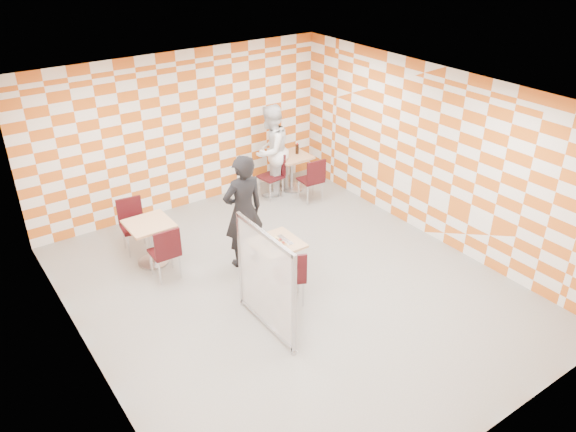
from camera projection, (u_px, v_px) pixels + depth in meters
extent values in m
plane|color=gray|center=(290.00, 288.00, 8.70)|extent=(7.00, 7.00, 0.00)
plane|color=white|center=(291.00, 99.00, 7.27)|extent=(7.00, 7.00, 0.00)
plane|color=white|center=(182.00, 132.00, 10.50)|extent=(6.00, 0.00, 6.00)
plane|color=white|center=(78.00, 270.00, 6.46)|extent=(0.00, 7.00, 7.00)
plane|color=white|center=(435.00, 156.00, 9.50)|extent=(0.00, 7.00, 7.00)
cube|color=#DCAB76|center=(277.00, 243.00, 8.46)|extent=(0.70, 0.70, 0.04)
cylinder|color=#A5A5AA|center=(277.00, 263.00, 8.63)|extent=(0.08, 0.08, 0.70)
cylinder|color=#A5A5AA|center=(277.00, 282.00, 8.80)|extent=(0.50, 0.50, 0.03)
cube|color=#DCAB76|center=(291.00, 156.00, 11.48)|extent=(0.70, 0.70, 0.04)
cylinder|color=#A5A5AA|center=(291.00, 172.00, 11.65)|extent=(0.08, 0.08, 0.70)
cylinder|color=#A5A5AA|center=(291.00, 188.00, 11.82)|extent=(0.50, 0.50, 0.03)
cube|color=#DCAB76|center=(149.00, 224.00, 8.99)|extent=(0.70, 0.70, 0.04)
cylinder|color=#A5A5AA|center=(151.00, 243.00, 9.16)|extent=(0.08, 0.08, 0.70)
cylinder|color=#A5A5AA|center=(154.00, 261.00, 9.33)|extent=(0.50, 0.50, 0.03)
cube|color=#380B0F|center=(290.00, 276.00, 8.20)|extent=(0.56, 0.56, 0.04)
cube|color=#380B0F|center=(292.00, 269.00, 7.90)|extent=(0.40, 0.21, 0.45)
cylinder|color=silver|center=(298.00, 281.00, 8.48)|extent=(0.03, 0.03, 0.43)
cylinder|color=silver|center=(276.00, 284.00, 8.43)|extent=(0.03, 0.03, 0.43)
cylinder|color=silver|center=(303.00, 294.00, 8.19)|extent=(0.03, 0.03, 0.43)
cylinder|color=silver|center=(280.00, 297.00, 8.13)|extent=(0.03, 0.03, 0.43)
cube|color=#380B0F|center=(311.00, 180.00, 11.13)|extent=(0.45, 0.45, 0.04)
cube|color=#380B0F|center=(316.00, 172.00, 10.86)|extent=(0.42, 0.07, 0.45)
cylinder|color=silver|center=(313.00, 186.00, 11.45)|extent=(0.03, 0.03, 0.43)
cylinder|color=silver|center=(299.00, 189.00, 11.30)|extent=(0.03, 0.03, 0.43)
cylinder|color=silver|center=(322.00, 192.00, 11.19)|extent=(0.03, 0.03, 0.43)
cylinder|color=silver|center=(308.00, 196.00, 11.04)|extent=(0.03, 0.03, 0.43)
cube|color=#380B0F|center=(271.00, 177.00, 11.26)|extent=(0.47, 0.47, 0.04)
cube|color=#380B0F|center=(278.00, 163.00, 11.26)|extent=(0.10, 0.42, 0.45)
cylinder|color=silver|center=(259.00, 187.00, 11.38)|extent=(0.03, 0.03, 0.43)
cylinder|color=silver|center=(270.00, 193.00, 11.16)|extent=(0.03, 0.03, 0.43)
cylinder|color=silver|center=(272.00, 182.00, 11.58)|extent=(0.03, 0.03, 0.43)
cylinder|color=silver|center=(283.00, 188.00, 11.36)|extent=(0.03, 0.03, 0.43)
cube|color=#380B0F|center=(164.00, 252.00, 8.76)|extent=(0.43, 0.43, 0.04)
cube|color=#380B0F|center=(168.00, 244.00, 8.50)|extent=(0.42, 0.05, 0.45)
cylinder|color=silver|center=(172.00, 257.00, 9.08)|extent=(0.03, 0.03, 0.43)
cylinder|color=silver|center=(152.00, 263.00, 8.92)|extent=(0.03, 0.03, 0.43)
cylinder|color=silver|center=(180.00, 267.00, 8.83)|extent=(0.03, 0.03, 0.43)
cylinder|color=silver|center=(160.00, 273.00, 8.67)|extent=(0.03, 0.03, 0.43)
cube|color=#380B0F|center=(134.00, 228.00, 9.45)|extent=(0.47, 0.47, 0.04)
cube|color=#380B0F|center=(129.00, 210.00, 9.48)|extent=(0.42, 0.09, 0.45)
cylinder|color=silver|center=(129.00, 247.00, 9.36)|extent=(0.03, 0.03, 0.43)
cylinder|color=silver|center=(149.00, 242.00, 9.50)|extent=(0.03, 0.03, 0.43)
cylinder|color=silver|center=(124.00, 237.00, 9.62)|extent=(0.03, 0.03, 0.43)
cylinder|color=silver|center=(143.00, 233.00, 9.76)|extent=(0.03, 0.03, 0.43)
cube|color=white|center=(266.00, 281.00, 7.49)|extent=(0.02, 1.30, 1.40)
cube|color=#B2B2B7|center=(265.00, 234.00, 7.14)|extent=(0.05, 1.30, 0.05)
cube|color=#B2B2B7|center=(267.00, 323.00, 7.83)|extent=(0.05, 1.30, 0.05)
cube|color=#B2B2B7|center=(294.00, 305.00, 7.02)|extent=(0.05, 0.05, 1.50)
cylinder|color=#B2B2B7|center=(294.00, 352.00, 7.39)|extent=(0.08, 0.08, 0.05)
cube|color=#B2B2B7|center=(241.00, 259.00, 7.95)|extent=(0.05, 0.05, 1.50)
cylinder|color=#B2B2B7|center=(243.00, 303.00, 8.32)|extent=(0.08, 0.08, 0.05)
imported|color=black|center=(243.00, 212.00, 8.88)|extent=(0.71, 0.48, 1.91)
imported|color=white|center=(271.00, 151.00, 11.19)|extent=(1.12, 1.02, 1.87)
cube|color=silver|center=(277.00, 243.00, 8.44)|extent=(0.38, 0.34, 0.01)
cone|color=tan|center=(277.00, 242.00, 8.43)|extent=(0.40, 0.40, 0.02)
cone|color=#F2D88C|center=(277.00, 241.00, 8.44)|extent=(0.33, 0.33, 0.01)
cylinder|color=maroon|center=(278.00, 245.00, 8.32)|extent=(0.04, 0.04, 0.01)
cylinder|color=maroon|center=(283.00, 242.00, 8.38)|extent=(0.04, 0.04, 0.01)
cylinder|color=maroon|center=(278.00, 241.00, 8.40)|extent=(0.04, 0.04, 0.01)
cylinder|color=maroon|center=(273.00, 241.00, 8.41)|extent=(0.04, 0.04, 0.01)
cylinder|color=maroon|center=(280.00, 239.00, 8.46)|extent=(0.04, 0.04, 0.01)
torus|color=black|center=(281.00, 240.00, 8.42)|extent=(0.03, 0.03, 0.01)
torus|color=black|center=(278.00, 243.00, 8.36)|extent=(0.03, 0.03, 0.01)
torus|color=black|center=(277.00, 239.00, 8.46)|extent=(0.03, 0.03, 0.01)
torus|color=black|center=(274.00, 242.00, 8.37)|extent=(0.03, 0.03, 0.01)
cylinder|color=white|center=(279.00, 152.00, 11.44)|extent=(0.06, 0.06, 0.16)
cylinder|color=red|center=(279.00, 147.00, 11.39)|extent=(0.04, 0.04, 0.04)
cylinder|color=black|center=(297.00, 149.00, 11.50)|extent=(0.07, 0.07, 0.20)
cylinder|color=red|center=(297.00, 144.00, 11.45)|extent=(0.03, 0.03, 0.03)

